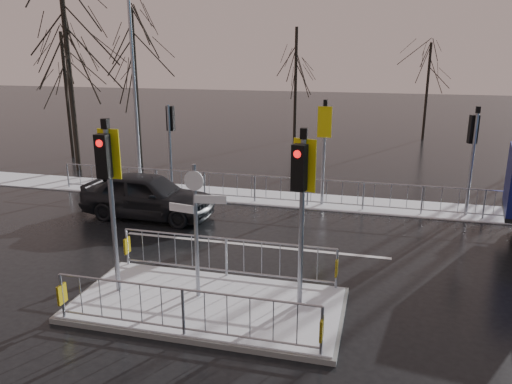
# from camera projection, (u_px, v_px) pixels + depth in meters

# --- Properties ---
(ground) EXTENTS (120.00, 120.00, 0.00)m
(ground) POSITION_uv_depth(u_px,v_px,m) (208.00, 307.00, 11.17)
(ground) COLOR black
(ground) RESTS_ON ground
(snow_verge) EXTENTS (30.00, 2.00, 0.04)m
(snow_verge) POSITION_uv_depth(u_px,v_px,m) (284.00, 199.00, 19.17)
(snow_verge) COLOR white
(snow_verge) RESTS_ON ground
(lane_markings) EXTENTS (8.00, 11.38, 0.01)m
(lane_markings) POSITION_uv_depth(u_px,v_px,m) (203.00, 314.00, 10.86)
(lane_markings) COLOR silver
(lane_markings) RESTS_ON ground
(traffic_island) EXTENTS (6.00, 3.04, 4.15)m
(traffic_island) POSITION_uv_depth(u_px,v_px,m) (207.00, 291.00, 11.08)
(traffic_island) COLOR slate
(traffic_island) RESTS_ON ground
(far_kerb_fixtures) EXTENTS (18.00, 0.65, 3.83)m
(far_kerb_fixtures) POSITION_uv_depth(u_px,v_px,m) (289.00, 178.00, 18.35)
(far_kerb_fixtures) COLOR gray
(far_kerb_fixtures) RESTS_ON ground
(car_far_lane) EXTENTS (4.61, 1.96, 1.55)m
(car_far_lane) POSITION_uv_depth(u_px,v_px,m) (148.00, 195.00, 16.99)
(car_far_lane) COLOR black
(car_far_lane) RESTS_ON ground
(tree_near_a) EXTENTS (4.75, 4.75, 8.97)m
(tree_near_a) POSITION_uv_depth(u_px,v_px,m) (66.00, 37.00, 22.25)
(tree_near_a) COLOR black
(tree_near_a) RESTS_ON ground
(tree_near_b) EXTENTS (4.00, 4.00, 7.55)m
(tree_near_b) POSITION_uv_depth(u_px,v_px,m) (134.00, 59.00, 23.31)
(tree_near_b) COLOR black
(tree_near_b) RESTS_ON ground
(tree_near_c) EXTENTS (3.50, 3.50, 6.61)m
(tree_near_c) POSITION_uv_depth(u_px,v_px,m) (64.00, 71.00, 25.50)
(tree_near_c) COLOR black
(tree_near_c) RESTS_ON ground
(tree_far_a) EXTENTS (3.75, 3.75, 7.08)m
(tree_far_a) POSITION_uv_depth(u_px,v_px,m) (296.00, 62.00, 30.81)
(tree_far_a) COLOR black
(tree_far_a) RESTS_ON ground
(tree_far_b) EXTENTS (3.25, 3.25, 6.14)m
(tree_far_b) POSITION_uv_depth(u_px,v_px,m) (429.00, 73.00, 30.93)
(tree_far_b) COLOR black
(tree_far_b) RESTS_ON ground
(street_lamp_left) EXTENTS (1.25, 0.18, 8.20)m
(street_lamp_left) POSITION_uv_depth(u_px,v_px,m) (135.00, 77.00, 20.32)
(street_lamp_left) COLOR gray
(street_lamp_left) RESTS_ON ground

